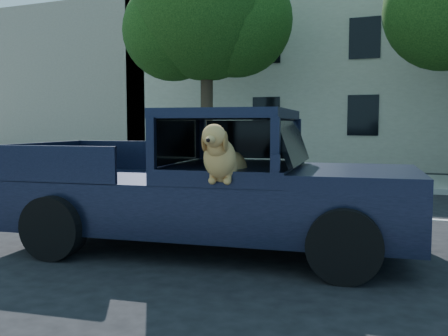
# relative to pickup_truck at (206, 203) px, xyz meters

# --- Properties ---
(ground) EXTENTS (120.00, 120.00, 0.00)m
(ground) POSITION_rel_pickup_truck_xyz_m (-0.52, 0.34, -0.69)
(ground) COLOR black
(ground) RESTS_ON ground
(far_sidewalk) EXTENTS (60.00, 4.00, 0.15)m
(far_sidewalk) POSITION_rel_pickup_truck_xyz_m (-0.52, 9.54, -0.61)
(far_sidewalk) COLOR gray
(far_sidewalk) RESTS_ON ground
(lane_stripes) EXTENTS (21.60, 0.14, 0.01)m
(lane_stripes) POSITION_rel_pickup_truck_xyz_m (1.48, 3.74, -0.68)
(lane_stripes) COLOR silver
(lane_stripes) RESTS_ON ground
(street_tree_left) EXTENTS (6.00, 5.20, 8.60)m
(street_tree_left) POSITION_rel_pickup_truck_xyz_m (-4.49, 9.96, 5.02)
(street_tree_left) COLOR #332619
(street_tree_left) RESTS_ON ground
(building_main) EXTENTS (26.00, 6.00, 9.00)m
(building_main) POSITION_rel_pickup_truck_xyz_m (2.48, 16.84, 3.81)
(building_main) COLOR beige
(building_main) RESTS_ON ground
(building_left) EXTENTS (12.00, 6.00, 8.00)m
(building_left) POSITION_rel_pickup_truck_xyz_m (-15.52, 16.84, 3.31)
(building_left) COLOR tan
(building_left) RESTS_ON ground
(pickup_truck) EXTENTS (5.92, 3.14, 2.03)m
(pickup_truck) POSITION_rel_pickup_truck_xyz_m (0.00, 0.00, 0.00)
(pickup_truck) COLOR black
(pickup_truck) RESTS_ON ground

